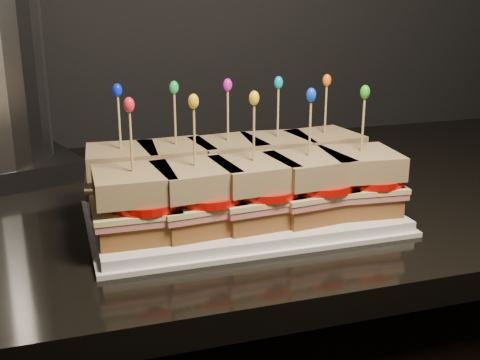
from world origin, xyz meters
name	(u,v)px	position (x,y,z in m)	size (l,w,h in m)	color
granite_slab	(226,202)	(-0.65, 1.66, 0.85)	(2.38, 0.69, 0.04)	black
platter	(240,214)	(-0.66, 1.54, 0.88)	(0.38, 0.23, 0.02)	white
platter_rim	(240,218)	(-0.66, 1.54, 0.87)	(0.39, 0.25, 0.01)	white
sandwich_0_bread_bot	(124,197)	(-0.81, 1.60, 0.90)	(0.09, 0.09, 0.02)	#573117
sandwich_0_ham	(123,185)	(-0.81, 1.60, 0.92)	(0.09, 0.09, 0.01)	#C95E5F
sandwich_0_cheese	(123,180)	(-0.81, 1.60, 0.92)	(0.10, 0.09, 0.01)	#EFDE93
sandwich_0_tomato	(132,175)	(-0.79, 1.59, 0.93)	(0.09, 0.09, 0.01)	red
sandwich_0_bread_top	(122,160)	(-0.81, 1.60, 0.95)	(0.09, 0.09, 0.03)	#553013
sandwich_0_pick	(120,126)	(-0.81, 1.60, 1.00)	(0.00, 0.00, 0.09)	tan
sandwich_0_frill	(117,90)	(-0.81, 1.60, 1.04)	(0.01, 0.01, 0.02)	#081EE2
sandwich_1_bread_bot	(177,191)	(-0.73, 1.60, 0.90)	(0.09, 0.09, 0.02)	#573117
sandwich_1_ham	(177,180)	(-0.73, 1.60, 0.92)	(0.09, 0.09, 0.01)	#C95E5F
sandwich_1_cheese	(177,175)	(-0.73, 1.60, 0.92)	(0.10, 0.09, 0.01)	#EFDE93
sandwich_1_tomato	(187,170)	(-0.72, 1.59, 0.93)	(0.09, 0.09, 0.01)	red
sandwich_1_bread_top	(176,156)	(-0.73, 1.60, 0.95)	(0.09, 0.09, 0.03)	#553013
sandwich_1_pick	(175,122)	(-0.73, 1.60, 1.00)	(0.00, 0.00, 0.09)	tan
sandwich_1_frill	(174,87)	(-0.73, 1.60, 1.04)	(0.01, 0.01, 0.02)	green
sandwich_2_bread_bot	(228,186)	(-0.66, 1.60, 0.90)	(0.09, 0.09, 0.02)	#573117
sandwich_2_ham	(228,175)	(-0.66, 1.60, 0.92)	(0.09, 0.09, 0.01)	#C95E5F
sandwich_2_cheese	(228,170)	(-0.66, 1.60, 0.92)	(0.10, 0.09, 0.01)	#EFDE93
sandwich_2_tomato	(238,166)	(-0.65, 1.59, 0.93)	(0.09, 0.09, 0.01)	red
sandwich_2_bread_top	(228,151)	(-0.66, 1.60, 0.95)	(0.09, 0.09, 0.03)	#553013
sandwich_2_pick	(228,119)	(-0.66, 1.60, 1.00)	(0.00, 0.00, 0.09)	tan
sandwich_2_frill	(228,85)	(-0.66, 1.60, 1.04)	(0.01, 0.01, 0.02)	#D716AA
sandwich_3_bread_bot	(277,182)	(-0.59, 1.60, 0.90)	(0.09, 0.09, 0.02)	#573117
sandwich_3_ham	(277,171)	(-0.59, 1.60, 0.92)	(0.09, 0.09, 0.01)	#C95E5F
sandwich_3_cheese	(277,166)	(-0.59, 1.60, 0.92)	(0.10, 0.09, 0.01)	#EFDE93
sandwich_3_tomato	(287,161)	(-0.58, 1.59, 0.93)	(0.09, 0.09, 0.01)	red
sandwich_3_bread_top	(277,147)	(-0.59, 1.60, 0.95)	(0.09, 0.09, 0.03)	#553013
sandwich_3_pick	(278,115)	(-0.59, 1.60, 1.00)	(0.00, 0.00, 0.09)	tan
sandwich_3_frill	(279,82)	(-0.59, 1.60, 1.04)	(0.01, 0.01, 0.02)	#0898C1
sandwich_4_bread_bot	(323,177)	(-0.52, 1.60, 0.90)	(0.09, 0.09, 0.02)	#573117
sandwich_4_ham	(323,167)	(-0.52, 1.60, 0.92)	(0.09, 0.09, 0.01)	#C95E5F
sandwich_4_cheese	(323,162)	(-0.52, 1.60, 0.92)	(0.10, 0.09, 0.01)	#EFDE93
sandwich_4_tomato	(333,157)	(-0.51, 1.59, 0.93)	(0.09, 0.09, 0.01)	red
sandwich_4_bread_top	(324,144)	(-0.52, 1.60, 0.95)	(0.09, 0.09, 0.03)	#553013
sandwich_4_pick	(326,112)	(-0.52, 1.60, 1.00)	(0.00, 0.00, 0.09)	tan
sandwich_4_frill	(327,80)	(-0.52, 1.60, 1.04)	(0.01, 0.01, 0.02)	#FC6016
sandwich_5_bread_bot	(136,225)	(-0.81, 1.49, 0.90)	(0.09, 0.09, 0.02)	#573117
sandwich_5_ham	(135,212)	(-0.81, 1.49, 0.92)	(0.09, 0.09, 0.01)	#C95E5F
sandwich_5_cheese	(135,207)	(-0.81, 1.49, 0.92)	(0.10, 0.09, 0.01)	#EFDE93
sandwich_5_tomato	(146,201)	(-0.79, 1.48, 0.93)	(0.09, 0.09, 0.01)	red
sandwich_5_bread_top	(133,184)	(-0.81, 1.49, 0.95)	(0.09, 0.09, 0.03)	#553013
sandwich_5_pick	(131,145)	(-0.81, 1.49, 1.00)	(0.00, 0.00, 0.09)	tan
sandwich_5_frill	(129,105)	(-0.81, 1.49, 1.04)	(0.01, 0.01, 0.02)	red
sandwich_6_bread_bot	(196,219)	(-0.73, 1.49, 0.90)	(0.09, 0.09, 0.02)	#573117
sandwich_6_ham	(196,206)	(-0.73, 1.49, 0.92)	(0.09, 0.09, 0.01)	#C95E5F
sandwich_6_cheese	(196,200)	(-0.73, 1.49, 0.92)	(0.10, 0.09, 0.01)	#EFDE93
sandwich_6_tomato	(207,195)	(-0.72, 1.48, 0.93)	(0.09, 0.09, 0.01)	red
sandwich_6_bread_top	(195,178)	(-0.73, 1.49, 0.95)	(0.09, 0.09, 0.03)	#553013
sandwich_6_pick	(194,141)	(-0.73, 1.49, 1.00)	(0.00, 0.00, 0.09)	tan
sandwich_6_frill	(193,101)	(-0.73, 1.49, 1.04)	(0.01, 0.01, 0.02)	yellow
sandwich_7_bread_bot	(253,212)	(-0.66, 1.49, 0.90)	(0.09, 0.09, 0.02)	#573117
sandwich_7_ham	(253,200)	(-0.66, 1.49, 0.92)	(0.09, 0.09, 0.01)	#C95E5F
sandwich_7_cheese	(253,194)	(-0.66, 1.49, 0.92)	(0.10, 0.09, 0.01)	#EFDE93
sandwich_7_tomato	(265,189)	(-0.65, 1.48, 0.93)	(0.09, 0.09, 0.01)	red
sandwich_7_bread_top	(254,173)	(-0.66, 1.49, 0.95)	(0.09, 0.09, 0.03)	#553013
sandwich_7_pick	(254,136)	(-0.66, 1.49, 1.00)	(0.00, 0.00, 0.09)	tan
sandwich_7_frill	(254,98)	(-0.66, 1.49, 1.04)	(0.01, 0.01, 0.02)	yellow
sandwich_8_bread_bot	(307,206)	(-0.59, 1.49, 0.90)	(0.09, 0.09, 0.02)	#573117
sandwich_8_ham	(308,194)	(-0.59, 1.49, 0.92)	(0.09, 0.09, 0.01)	#C95E5F
sandwich_8_cheese	(308,189)	(-0.59, 1.49, 0.92)	(0.10, 0.09, 0.01)	#EFDE93
sandwich_8_tomato	(319,183)	(-0.58, 1.48, 0.93)	(0.09, 0.09, 0.01)	red
sandwich_8_bread_top	(309,168)	(-0.59, 1.49, 0.95)	(0.09, 0.09, 0.03)	#553013
sandwich_8_pick	(310,132)	(-0.59, 1.49, 1.00)	(0.00, 0.00, 0.09)	tan
sandwich_8_frill	(311,95)	(-0.59, 1.49, 1.04)	(0.01, 0.01, 0.02)	blue
sandwich_9_bread_bot	(358,200)	(-0.52, 1.49, 0.90)	(0.09, 0.09, 0.02)	#573117
sandwich_9_ham	(359,189)	(-0.52, 1.49, 0.92)	(0.09, 0.09, 0.01)	#C95E5F
sandwich_9_cheese	(359,183)	(-0.52, 1.49, 0.92)	(0.10, 0.09, 0.01)	#EFDE93
sandwich_9_tomato	(370,178)	(-0.51, 1.48, 0.93)	(0.09, 0.09, 0.01)	red
sandwich_9_bread_top	(361,163)	(-0.52, 1.49, 0.95)	(0.09, 0.09, 0.03)	#553013
sandwich_9_pick	(363,128)	(-0.52, 1.49, 1.00)	(0.00, 0.00, 0.09)	tan
sandwich_9_frill	(365,92)	(-0.52, 1.49, 1.04)	(0.01, 0.01, 0.02)	green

